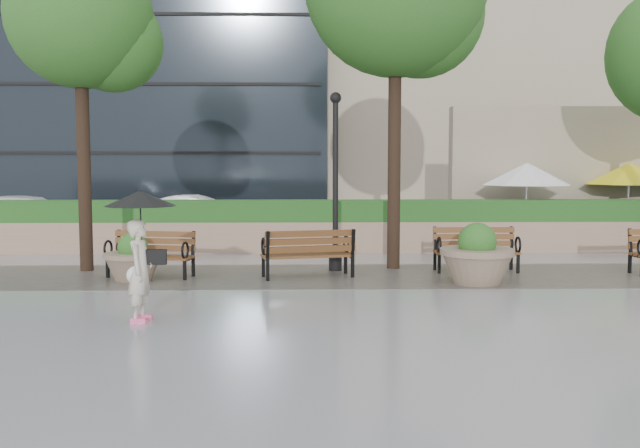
{
  "coord_description": "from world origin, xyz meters",
  "views": [
    {
      "loc": [
        0.04,
        -11.51,
        2.35
      ],
      "look_at": [
        0.38,
        2.74,
        1.1
      ],
      "focal_mm": 40.0,
      "sensor_mm": 36.0,
      "label": 1
    }
  ],
  "objects_px": {
    "planter_right": "(477,260)",
    "bench_2": "(308,263)",
    "lamppost": "(335,193)",
    "car_right": "(198,217)",
    "bench_1": "(151,264)",
    "pedestrian": "(140,242)",
    "bench_3": "(476,259)",
    "car_left": "(31,218)",
    "planter_left": "(133,262)"
  },
  "relations": [
    {
      "from": "planter_left",
      "to": "bench_1",
      "type": "bearing_deg",
      "value": 54.52
    },
    {
      "from": "bench_2",
      "to": "bench_3",
      "type": "relative_size",
      "value": 1.1
    },
    {
      "from": "bench_2",
      "to": "lamppost",
      "type": "distance_m",
      "value": 1.75
    },
    {
      "from": "car_left",
      "to": "car_right",
      "type": "distance_m",
      "value": 4.95
    },
    {
      "from": "bench_3",
      "to": "planter_right",
      "type": "distance_m",
      "value": 1.54
    },
    {
      "from": "planter_left",
      "to": "car_right",
      "type": "height_order",
      "value": "car_right"
    },
    {
      "from": "car_left",
      "to": "bench_2",
      "type": "bearing_deg",
      "value": -132.19
    },
    {
      "from": "car_right",
      "to": "bench_1",
      "type": "bearing_deg",
      "value": -176.39
    },
    {
      "from": "planter_left",
      "to": "planter_right",
      "type": "height_order",
      "value": "planter_right"
    },
    {
      "from": "bench_1",
      "to": "lamppost",
      "type": "height_order",
      "value": "lamppost"
    },
    {
      "from": "bench_1",
      "to": "planter_left",
      "type": "xyz_separation_m",
      "value": [
        -0.27,
        -0.38,
        0.1
      ]
    },
    {
      "from": "lamppost",
      "to": "car_left",
      "type": "height_order",
      "value": "lamppost"
    },
    {
      "from": "lamppost",
      "to": "car_right",
      "type": "bearing_deg",
      "value": 121.16
    },
    {
      "from": "car_right",
      "to": "pedestrian",
      "type": "bearing_deg",
      "value": -173.02
    },
    {
      "from": "planter_right",
      "to": "bench_2",
      "type": "bearing_deg",
      "value": 165.57
    },
    {
      "from": "planter_right",
      "to": "car_left",
      "type": "height_order",
      "value": "car_left"
    },
    {
      "from": "car_left",
      "to": "car_right",
      "type": "height_order",
      "value": "car_left"
    },
    {
      "from": "bench_2",
      "to": "car_left",
      "type": "xyz_separation_m",
      "value": [
        -8.24,
        7.1,
        0.37
      ]
    },
    {
      "from": "pedestrian",
      "to": "bench_3",
      "type": "bearing_deg",
      "value": -46.3
    },
    {
      "from": "lamppost",
      "to": "car_left",
      "type": "distance_m",
      "value": 10.85
    },
    {
      "from": "planter_left",
      "to": "pedestrian",
      "type": "distance_m",
      "value": 3.86
    },
    {
      "from": "lamppost",
      "to": "pedestrian",
      "type": "distance_m",
      "value": 5.72
    },
    {
      "from": "planter_right",
      "to": "car_left",
      "type": "xyz_separation_m",
      "value": [
        -11.48,
        7.93,
        0.2
      ]
    },
    {
      "from": "bench_1",
      "to": "planter_right",
      "type": "relative_size",
      "value": 1.29
    },
    {
      "from": "bench_3",
      "to": "pedestrian",
      "type": "height_order",
      "value": "pedestrian"
    },
    {
      "from": "bench_2",
      "to": "bench_3",
      "type": "xyz_separation_m",
      "value": [
        3.59,
        0.66,
        -0.01
      ]
    },
    {
      "from": "bench_1",
      "to": "pedestrian",
      "type": "distance_m",
      "value": 4.18
    },
    {
      "from": "car_right",
      "to": "pedestrian",
      "type": "height_order",
      "value": "pedestrian"
    },
    {
      "from": "planter_left",
      "to": "lamppost",
      "type": "height_order",
      "value": "lamppost"
    },
    {
      "from": "lamppost",
      "to": "car_right",
      "type": "height_order",
      "value": "lamppost"
    },
    {
      "from": "bench_2",
      "to": "planter_left",
      "type": "xyz_separation_m",
      "value": [
        -3.46,
        -0.27,
        0.08
      ]
    },
    {
      "from": "car_left",
      "to": "pedestrian",
      "type": "relative_size",
      "value": 2.39
    },
    {
      "from": "bench_3",
      "to": "bench_2",
      "type": "bearing_deg",
      "value": -169.77
    },
    {
      "from": "planter_left",
      "to": "bench_2",
      "type": "bearing_deg",
      "value": 4.46
    },
    {
      "from": "planter_right",
      "to": "lamppost",
      "type": "bearing_deg",
      "value": 146.92
    },
    {
      "from": "planter_left",
      "to": "car_right",
      "type": "relative_size",
      "value": 0.28
    },
    {
      "from": "bench_3",
      "to": "lamppost",
      "type": "height_order",
      "value": "lamppost"
    },
    {
      "from": "bench_2",
      "to": "pedestrian",
      "type": "distance_m",
      "value": 4.71
    },
    {
      "from": "bench_1",
      "to": "car_right",
      "type": "height_order",
      "value": "car_right"
    },
    {
      "from": "bench_2",
      "to": "car_left",
      "type": "relative_size",
      "value": 0.42
    },
    {
      "from": "bench_2",
      "to": "planter_right",
      "type": "xyz_separation_m",
      "value": [
        3.24,
        -0.83,
        0.17
      ]
    },
    {
      "from": "car_right",
      "to": "planter_left",
      "type": "bearing_deg",
      "value": -178.45
    },
    {
      "from": "bench_3",
      "to": "lamppost",
      "type": "xyz_separation_m",
      "value": [
        -2.99,
        0.23,
        1.39
      ]
    },
    {
      "from": "lamppost",
      "to": "car_right",
      "type": "distance_m",
      "value": 7.59
    },
    {
      "from": "planter_right",
      "to": "car_left",
      "type": "relative_size",
      "value": 0.31
    },
    {
      "from": "bench_1",
      "to": "planter_right",
      "type": "bearing_deg",
      "value": 3.32
    },
    {
      "from": "planter_left",
      "to": "pedestrian",
      "type": "relative_size",
      "value": 0.59
    },
    {
      "from": "bench_1",
      "to": "planter_right",
      "type": "height_order",
      "value": "planter_right"
    },
    {
      "from": "bench_1",
      "to": "planter_right",
      "type": "distance_m",
      "value": 6.51
    },
    {
      "from": "bench_1",
      "to": "car_right",
      "type": "xyz_separation_m",
      "value": [
        -0.1,
        7.22,
        0.39
      ]
    }
  ]
}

